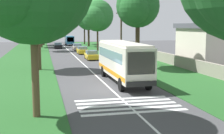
{
  "coord_description": "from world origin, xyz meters",
  "views": [
    {
      "loc": [
        -23.67,
        5.47,
        5.25
      ],
      "look_at": [
        2.51,
        -0.54,
        1.6
      ],
      "focal_mm": 48.64,
      "sensor_mm": 36.0,
      "label": 1
    }
  ],
  "objects_px": {
    "roadside_tree_left_2": "(40,25)",
    "trailing_minibus_0": "(69,40)",
    "roadside_tree_right_1": "(137,7)",
    "coach_bus": "(123,59)",
    "roadside_tree_left_1": "(37,13)",
    "trailing_car_3": "(58,46)",
    "roadside_tree_right_4": "(96,16)",
    "trailing_car_0": "(91,55)",
    "trailing_car_1": "(82,50)",
    "roadside_tree_right_3": "(88,18)",
    "roadside_building": "(219,44)",
    "trailing_car_2": "(77,47)",
    "utility_pole": "(121,36)",
    "roadside_tree_right_0": "(84,16)",
    "roadside_tree_left_4": "(42,23)",
    "roadside_tree_left_3": "(36,10)"
  },
  "relations": [
    {
      "from": "trailing_car_1",
      "to": "roadside_tree_left_1",
      "type": "bearing_deg",
      "value": 43.67
    },
    {
      "from": "trailing_car_3",
      "to": "roadside_building",
      "type": "xyz_separation_m",
      "value": [
        -35.92,
        -19.42,
        2.17
      ]
    },
    {
      "from": "trailing_car_1",
      "to": "roadside_tree_right_1",
      "type": "bearing_deg",
      "value": -169.2
    },
    {
      "from": "trailing_car_2",
      "to": "roadside_tree_left_1",
      "type": "relative_size",
      "value": 0.42
    },
    {
      "from": "roadside_tree_left_3",
      "to": "roadside_tree_right_3",
      "type": "xyz_separation_m",
      "value": [
        40.46,
        -12.03,
        0.16
      ]
    },
    {
      "from": "roadside_building",
      "to": "roadside_tree_left_2",
      "type": "bearing_deg",
      "value": 30.04
    },
    {
      "from": "trailing_car_0",
      "to": "roadside_tree_right_3",
      "type": "relative_size",
      "value": 0.4
    },
    {
      "from": "roadside_tree_right_3",
      "to": "roadside_tree_left_4",
      "type": "bearing_deg",
      "value": 54.38
    },
    {
      "from": "trailing_car_3",
      "to": "roadside_building",
      "type": "height_order",
      "value": "roadside_building"
    },
    {
      "from": "trailing_minibus_0",
      "to": "roadside_tree_right_4",
      "type": "height_order",
      "value": "roadside_tree_right_4"
    },
    {
      "from": "roadside_tree_right_0",
      "to": "trailing_car_0",
      "type": "bearing_deg",
      "value": 173.98
    },
    {
      "from": "trailing_car_0",
      "to": "roadside_tree_right_3",
      "type": "distance_m",
      "value": 31.43
    },
    {
      "from": "trailing_car_0",
      "to": "roadside_tree_right_1",
      "type": "bearing_deg",
      "value": -160.81
    },
    {
      "from": "trailing_car_1",
      "to": "roadside_tree_left_2",
      "type": "bearing_deg",
      "value": 21.34
    },
    {
      "from": "trailing_car_3",
      "to": "trailing_minibus_0",
      "type": "bearing_deg",
      "value": -18.17
    },
    {
      "from": "roadside_building",
      "to": "trailing_car_3",
      "type": "bearing_deg",
      "value": 28.4
    },
    {
      "from": "trailing_car_0",
      "to": "roadside_tree_left_4",
      "type": "height_order",
      "value": "roadside_tree_left_4"
    },
    {
      "from": "roadside_tree_left_2",
      "to": "roadside_tree_right_1",
      "type": "distance_m",
      "value": 42.27
    },
    {
      "from": "trailing_car_3",
      "to": "roadside_tree_right_4",
      "type": "bearing_deg",
      "value": -137.37
    },
    {
      "from": "trailing_car_3",
      "to": "roadside_tree_left_2",
      "type": "distance_m",
      "value": 7.55
    },
    {
      "from": "roadside_tree_left_1",
      "to": "roadside_tree_right_4",
      "type": "relative_size",
      "value": 0.96
    },
    {
      "from": "roadside_tree_left_1",
      "to": "roadside_tree_left_4",
      "type": "relative_size",
      "value": 1.1
    },
    {
      "from": "coach_bus",
      "to": "trailing_car_0",
      "type": "bearing_deg",
      "value": -0.58
    },
    {
      "from": "coach_bus",
      "to": "roadside_tree_left_3",
      "type": "distance_m",
      "value": 13.51
    },
    {
      "from": "trailing_car_3",
      "to": "roadside_tree_left_4",
      "type": "distance_m",
      "value": 14.91
    },
    {
      "from": "roadside_tree_left_4",
      "to": "roadside_tree_right_1",
      "type": "distance_m",
      "value": 50.92
    },
    {
      "from": "trailing_car_1",
      "to": "roadside_tree_right_3",
      "type": "height_order",
      "value": "roadside_tree_right_3"
    },
    {
      "from": "trailing_car_3",
      "to": "roadside_tree_right_4",
      "type": "height_order",
      "value": "roadside_tree_right_4"
    },
    {
      "from": "trailing_car_2",
      "to": "trailing_car_0",
      "type": "bearing_deg",
      "value": -179.85
    },
    {
      "from": "trailing_minibus_0",
      "to": "roadside_tree_left_2",
      "type": "xyz_separation_m",
      "value": [
        -6.79,
        7.53,
        3.92
      ]
    },
    {
      "from": "trailing_car_0",
      "to": "utility_pole",
      "type": "xyz_separation_m",
      "value": [
        -6.85,
        -3.01,
        3.27
      ]
    },
    {
      "from": "roadside_tree_left_1",
      "to": "roadside_tree_left_4",
      "type": "distance_m",
      "value": 20.18
    },
    {
      "from": "trailing_minibus_0",
      "to": "roadside_tree_right_3",
      "type": "distance_m",
      "value": 9.17
    },
    {
      "from": "trailing_car_2",
      "to": "roadside_tree_right_4",
      "type": "height_order",
      "value": "roadside_tree_right_4"
    },
    {
      "from": "roadside_building",
      "to": "roadside_tree_right_0",
      "type": "bearing_deg",
      "value": 12.7
    },
    {
      "from": "roadside_tree_left_4",
      "to": "roadside_building",
      "type": "relative_size",
      "value": 1.01
    },
    {
      "from": "roadside_tree_right_3",
      "to": "roadside_building",
      "type": "bearing_deg",
      "value": -164.35
    },
    {
      "from": "roadside_tree_left_1",
      "to": "roadside_building",
      "type": "relative_size",
      "value": 1.11
    },
    {
      "from": "roadside_tree_left_2",
      "to": "utility_pole",
      "type": "xyz_separation_m",
      "value": [
        -36.37,
        -10.82,
        -1.53
      ]
    },
    {
      "from": "roadside_tree_left_3",
      "to": "roadside_tree_left_4",
      "type": "relative_size",
      "value": 1.07
    },
    {
      "from": "roadside_tree_left_4",
      "to": "utility_pole",
      "type": "relative_size",
      "value": 1.24
    },
    {
      "from": "trailing_car_1",
      "to": "roadside_tree_right_1",
      "type": "xyz_separation_m",
      "value": [
        -20.99,
        -4.0,
        6.84
      ]
    },
    {
      "from": "roadside_tree_left_2",
      "to": "roadside_tree_right_1",
      "type": "height_order",
      "value": "roadside_tree_right_1"
    },
    {
      "from": "coach_bus",
      "to": "roadside_tree_left_1",
      "type": "distance_m",
      "value": 39.54
    },
    {
      "from": "trailing_minibus_0",
      "to": "roadside_tree_left_4",
      "type": "distance_m",
      "value": 8.77
    },
    {
      "from": "roadside_tree_left_2",
      "to": "trailing_minibus_0",
      "type": "bearing_deg",
      "value": -47.97
    },
    {
      "from": "trailing_car_0",
      "to": "trailing_minibus_0",
      "type": "xyz_separation_m",
      "value": [
        36.31,
        0.27,
        0.88
      ]
    },
    {
      "from": "trailing_car_3",
      "to": "utility_pole",
      "type": "relative_size",
      "value": 0.57
    },
    {
      "from": "roadside_tree_right_0",
      "to": "utility_pole",
      "type": "distance_m",
      "value": 46.52
    },
    {
      "from": "roadside_tree_left_2",
      "to": "roadside_tree_right_0",
      "type": "xyz_separation_m",
      "value": [
        9.96,
        -11.97,
        2.49
      ]
    }
  ]
}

